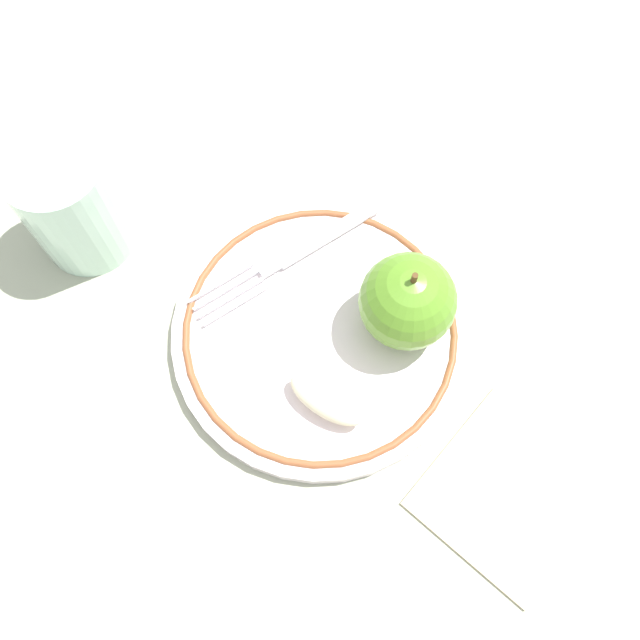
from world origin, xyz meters
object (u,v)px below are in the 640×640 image
object	(u,v)px
plate	(320,333)
apple_red_whole	(408,301)
apple_slice_front	(327,399)
napkin_folded	(509,493)
drinking_glass	(72,204)
fork	(293,256)

from	to	relation	value
plate	apple_red_whole	world-z (taller)	apple_red_whole
apple_slice_front	napkin_folded	xyz separation A→B (m)	(0.08, -0.13, -0.02)
plate	napkin_folded	bearing A→B (deg)	-72.70
drinking_glass	fork	bearing A→B (deg)	-40.06
apple_red_whole	drinking_glass	size ratio (longest dim) A/B	0.78
plate	fork	size ratio (longest dim) A/B	1.35
apple_red_whole	fork	bearing A→B (deg)	116.41
apple_red_whole	drinking_glass	bearing A→B (deg)	131.25
apple_slice_front	plate	bearing A→B (deg)	-51.86
plate	apple_red_whole	bearing A→B (deg)	-23.87
plate	apple_slice_front	distance (m)	0.06
plate	apple_red_whole	distance (m)	0.08
fork	napkin_folded	distance (m)	0.25
apple_slice_front	napkin_folded	world-z (taller)	apple_slice_front
apple_slice_front	napkin_folded	bearing A→B (deg)	-172.61
apple_red_whole	apple_slice_front	world-z (taller)	apple_red_whole
plate	drinking_glass	size ratio (longest dim) A/B	2.21
napkin_folded	fork	bearing A→B (deg)	99.67
plate	apple_slice_front	world-z (taller)	apple_slice_front
apple_red_whole	napkin_folded	xyz separation A→B (m)	(-0.00, -0.16, -0.05)
apple_slice_front	napkin_folded	distance (m)	0.15
fork	napkin_folded	world-z (taller)	fork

